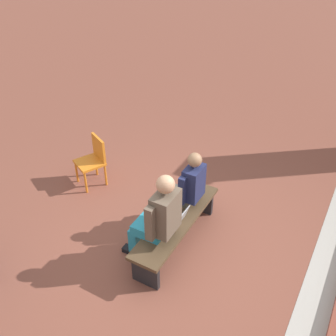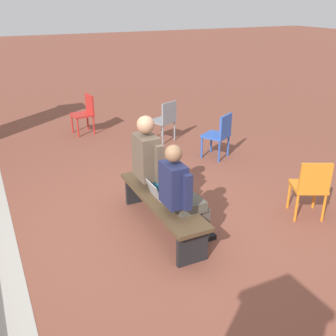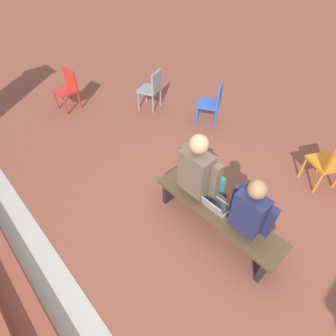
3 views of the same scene
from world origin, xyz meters
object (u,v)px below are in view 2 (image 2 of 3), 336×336
at_px(person_adult, 155,164).
at_px(plastic_chair_far_left, 165,119).
at_px(plastic_chair_near_bench_left, 85,111).
at_px(bench, 162,204).
at_px(plastic_chair_mid_courtyard, 311,185).
at_px(plastic_chair_far_right, 220,133).
at_px(person_student, 182,192).
at_px(laptop, 160,193).

bearing_deg(person_adult, plastic_chair_far_left, -28.12).
relative_size(plastic_chair_far_left, plastic_chair_near_bench_left, 1.00).
distance_m(bench, plastic_chair_mid_courtyard, 1.98).
relative_size(plastic_chair_mid_courtyard, plastic_chair_far_right, 1.00).
xyz_separation_m(bench, person_student, (-0.41, -0.06, 0.34)).
bearing_deg(person_student, plastic_chair_far_right, -41.69).
relative_size(person_adult, plastic_chair_far_left, 1.68).
bearing_deg(plastic_chair_far_right, plastic_chair_far_left, 21.21).
xyz_separation_m(laptop, plastic_chair_near_bench_left, (4.24, -0.18, -0.02)).
distance_m(person_student, person_adult, 0.78).
xyz_separation_m(laptop, plastic_chair_far_right, (1.71, -1.99, -0.02)).
relative_size(laptop, plastic_chair_mid_courtyard, 0.38).
height_order(laptop, plastic_chair_mid_courtyard, plastic_chair_mid_courtyard).
xyz_separation_m(person_adult, plastic_chair_near_bench_left, (3.90, -0.10, -0.26)).
bearing_deg(bench, person_student, -171.03).
xyz_separation_m(person_adult, plastic_chair_far_left, (2.65, -1.41, -0.26)).
xyz_separation_m(bench, plastic_chair_near_bench_left, (4.27, -0.17, 0.13)).
distance_m(bench, person_student, 0.53).
relative_size(person_student, person_adult, 0.91).
bearing_deg(plastic_chair_far_right, plastic_chair_mid_courtyard, 177.57).
bearing_deg(plastic_chair_mid_courtyard, plastic_chair_near_bench_left, 19.30).
bearing_deg(plastic_chair_far_right, laptop, 130.72).
distance_m(laptop, plastic_chair_near_bench_left, 4.24).
height_order(plastic_chair_far_left, plastic_chair_mid_courtyard, same).
bearing_deg(plastic_chair_far_right, person_adult, 125.82).
bearing_deg(plastic_chair_near_bench_left, bench, 177.69).
distance_m(plastic_chair_near_bench_left, plastic_chair_mid_courtyard, 5.17).
distance_m(plastic_chair_far_left, plastic_chair_near_bench_left, 1.82).
bearing_deg(laptop, person_adult, -13.92).
height_order(bench, plastic_chair_mid_courtyard, plastic_chair_mid_courtyard).
xyz_separation_m(bench, plastic_chair_mid_courtyard, (-0.60, -1.88, 0.13)).
xyz_separation_m(plastic_chair_near_bench_left, plastic_chair_far_right, (-2.53, -1.81, 0.00)).
bearing_deg(person_student, person_adult, -0.55).
bearing_deg(plastic_chair_far_left, bench, 153.76).
height_order(plastic_chair_far_left, plastic_chair_far_right, same).
distance_m(bench, plastic_chair_far_right, 2.64).
height_order(person_student, plastic_chair_far_left, person_student).
height_order(person_adult, plastic_chair_near_bench_left, person_adult).
bearing_deg(person_adult, plastic_chair_far_right, -54.18).
relative_size(person_student, laptop, 4.02).
relative_size(bench, plastic_chair_far_left, 2.14).
xyz_separation_m(person_student, person_adult, (0.77, -0.01, 0.05)).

